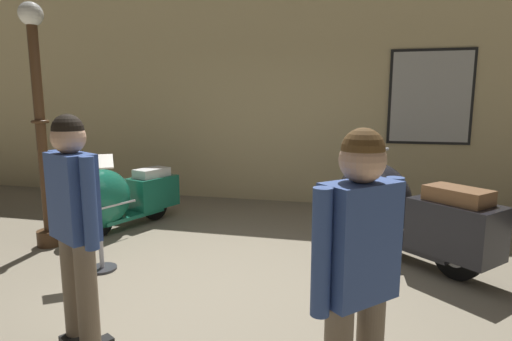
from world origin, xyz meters
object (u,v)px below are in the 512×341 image
Objects in this scene: visitor_0 at (358,271)px; info_stanchion at (99,223)px; scooter_0 at (118,198)px; scooter_1 at (395,209)px; visitor_1 at (75,218)px; lamppost at (41,127)px.

visitor_0 is 1.35× the size of info_stanchion.
visitor_0 is (2.96, -2.78, 0.46)m from scooter_0.
scooter_1 is at bearing 20.91° from info_stanchion.
visitor_1 is at bearing 32.35° from visitor_0.
info_stanchion is (-2.85, -1.09, -0.04)m from scooter_1.
scooter_0 is 1.25m from lamppost.
info_stanchion is at bearing 11.51° from visitor_0.
scooter_1 is 3.05m from info_stanchion.
scooter_1 is 1.11× the size of visitor_0.
visitor_0 is at bearing -33.40° from info_stanchion.
info_stanchion is (1.01, -0.50, -0.90)m from lamppost.
scooter_0 is 2.71m from visitor_1.
scooter_0 is 1.29m from info_stanchion.
scooter_1 is 1.50× the size of info_stanchion.
scooter_0 is 1.42× the size of info_stanchion.
info_stanchion is (-0.66, 1.21, -0.44)m from visitor_1.
lamppost is 2.44m from visitor_1.
info_stanchion is at bearing -26.13° from lamppost.
scooter_1 is 4.00m from lamppost.
scooter_1 is 3.20m from visitor_1.
lamppost reaches higher than scooter_1.
visitor_1 is (1.19, -2.38, 0.48)m from scooter_0.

